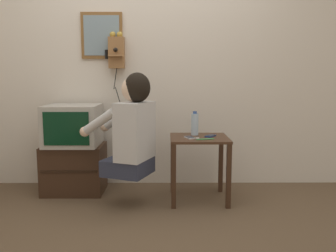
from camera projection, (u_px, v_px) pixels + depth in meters
name	position (u px, v px, depth m)	size (l,w,h in m)	color
ground_plane	(139.00, 220.00, 2.80)	(14.00, 14.00, 0.00)	brown
wall_back	(145.00, 62.00, 3.63)	(6.80, 0.05, 2.55)	beige
side_table	(199.00, 151.00, 3.22)	(0.52, 0.49, 0.58)	#422819
person	(132.00, 127.00, 3.02)	(0.64, 0.55, 0.88)	#2D3347
tv_stand	(75.00, 168.00, 3.47)	(0.57, 0.42, 0.47)	#382316
television	(73.00, 125.00, 3.41)	(0.50, 0.49, 0.39)	#ADA89E
wall_phone_antique	(116.00, 52.00, 3.54)	(0.20, 0.19, 0.73)	olive
framed_picture	(102.00, 36.00, 3.56)	(0.41, 0.03, 0.46)	brown
cell_phone_held	(190.00, 138.00, 3.14)	(0.10, 0.14, 0.01)	silver
cell_phone_spare	(210.00, 136.00, 3.22)	(0.12, 0.14, 0.01)	navy
water_bottle	(195.00, 124.00, 3.29)	(0.07, 0.07, 0.22)	#ADC6DB
toothbrush	(204.00, 139.00, 3.06)	(0.16, 0.05, 0.02)	#4CBF66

